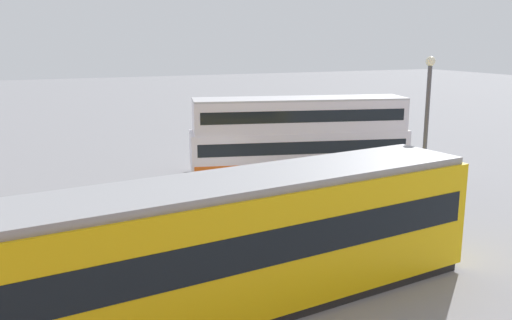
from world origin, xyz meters
The scene contains 7 objects.
ground_plane centered at (0.00, 0.00, 0.00)m, with size 160.00×160.00×0.00m, color gray.
double_decker_bus centered at (-5.27, -2.58, 2.01)m, with size 11.63×5.09×3.91m.
tram_yellow centered at (4.07, 10.47, 1.83)m, with size 15.79×4.62×3.52m.
pedestrian_near_railing centered at (5.30, 5.18, 0.94)m, with size 0.39×0.39×1.65m.
pedestrian_railing centered at (3.47, 5.68, 0.75)m, with size 9.39×0.74×1.08m.
info_sign centered at (8.86, 5.77, 1.62)m, with size 1.16×0.20×2.32m.
street_lamp centered at (-5.91, 6.39, 3.70)m, with size 0.36×0.36×6.27m.
Camera 1 is at (8.13, 22.69, 6.91)m, focal length 38.72 mm.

